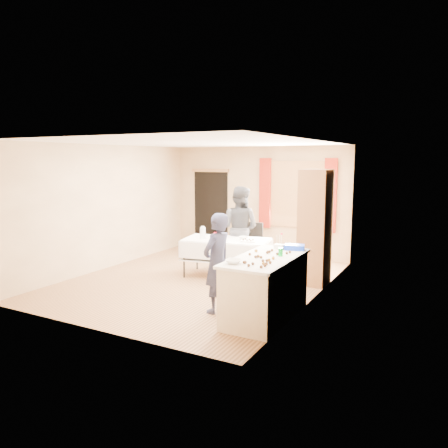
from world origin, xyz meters
The scene contains 29 objects.
floor centered at (0.00, 0.00, -0.01)m, with size 4.50×5.50×0.02m, color #9E7047.
ceiling centered at (0.00, 0.00, 2.61)m, with size 4.50×5.50×0.02m, color white.
wall_back centered at (0.00, 2.76, 1.30)m, with size 4.50×0.02×2.60m, color tan.
wall_front centered at (0.00, -2.76, 1.30)m, with size 4.50×0.02×2.60m, color tan.
wall_left centered at (-2.26, 0.00, 1.30)m, with size 0.02×5.50×2.60m, color tan.
wall_right centered at (2.26, 0.00, 1.30)m, with size 0.02×5.50×2.60m, color tan.
window_frame centered at (1.00, 2.72, 1.50)m, with size 1.32×0.06×1.52m, color olive.
window_pane centered at (1.00, 2.71, 1.50)m, with size 1.20×0.02×1.40m, color white.
curtain_left centered at (0.22, 2.67, 1.50)m, with size 0.28×0.06×1.65m, color maroon.
curtain_right centered at (1.78, 2.67, 1.50)m, with size 0.28×0.06×1.65m, color maroon.
doorway centered at (-1.30, 2.73, 1.00)m, with size 0.95×0.04×2.00m, color black.
door_lintel centered at (-1.30, 2.70, 2.02)m, with size 1.05×0.06×0.08m, color olive.
cabinet centered at (1.99, 0.84, 1.06)m, with size 0.50×0.60×2.12m, color brown.
counter centered at (1.89, -1.23, 0.45)m, with size 0.80×1.68×0.91m.
party_table centered at (0.32, 0.53, 0.44)m, with size 1.82×1.16×0.75m.
chair centered at (0.44, 1.41, 0.29)m, with size 0.42×0.42×0.96m.
girl centered at (1.14, -1.33, 0.76)m, with size 0.45×0.61×1.52m, color #1E203C.
woman centered at (0.29, 1.16, 0.88)m, with size 0.86×0.67×1.75m, color black.
soda_can centered at (2.06, -1.08, 0.97)m, with size 0.07×0.07×0.12m, color #0B8D25.
mixing_bowl centered at (1.66, -1.80, 0.94)m, with size 0.24×0.24×0.05m, color white.
foam_block centered at (1.86, -0.63, 0.95)m, with size 0.15×0.10×0.08m, color white.
blue_basket centered at (2.08, -0.55, 0.95)m, with size 0.30×0.20×0.08m, color #1238E2.
pitcher centered at (-0.12, 0.35, 0.86)m, with size 0.11×0.11×0.22m, color silver.
cup_red centered at (0.11, 0.51, 0.81)m, with size 0.18×0.18×0.12m, color red.
cup_rainbow centered at (0.31, 0.37, 0.80)m, with size 0.14×0.14×0.10m, color red.
small_bowl centered at (0.62, 0.67, 0.78)m, with size 0.22×0.22×0.06m, color white.
pastry_tray centered at (0.80, 0.49, 0.76)m, with size 0.28×0.20×0.02m, color white.
bottle centered at (-0.28, 0.60, 0.83)m, with size 0.10×0.10×0.16m, color white.
cake_balls centered at (1.92, -1.35, 0.93)m, with size 0.53×1.09×0.04m.
Camera 1 is at (4.25, -6.92, 2.30)m, focal length 35.00 mm.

